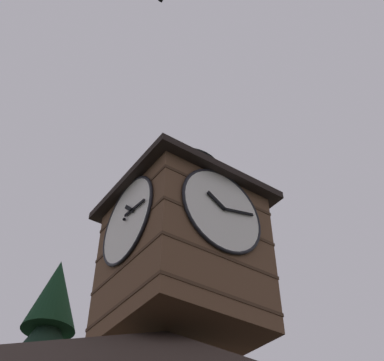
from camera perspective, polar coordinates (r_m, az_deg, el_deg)
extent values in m
cube|color=brown|center=(15.52, -1.04, -9.86)|extent=(3.93, 3.93, 4.56)
cube|color=#432E20|center=(14.70, -1.12, -15.65)|extent=(3.97, 3.97, 0.10)
cube|color=#432E20|center=(15.22, -1.07, -11.77)|extent=(3.97, 3.97, 0.10)
cube|color=#432E20|center=(15.81, -1.01, -8.16)|extent=(3.97, 3.97, 0.10)
cube|color=#432E20|center=(16.46, -0.97, -4.82)|extent=(3.97, 3.97, 0.10)
cylinder|color=white|center=(14.74, 3.40, -3.38)|extent=(2.75, 0.10, 2.75)
torus|color=black|center=(14.72, 3.46, -3.33)|extent=(2.85, 0.10, 2.85)
cube|color=black|center=(14.64, 2.70, -2.23)|extent=(0.65, 0.04, 0.46)
cube|color=black|center=(15.04, 5.27, -3.52)|extent=(1.11, 0.04, 0.34)
sphere|color=black|center=(14.67, 3.66, -3.17)|extent=(0.10, 0.10, 0.10)
cylinder|color=white|center=(15.22, -7.23, -4.47)|extent=(0.10, 2.75, 2.75)
torus|color=black|center=(15.21, -7.31, -4.44)|extent=(0.10, 2.85, 2.85)
cube|color=black|center=(15.15, -7.02, -3.16)|extent=(0.04, 0.58, 0.56)
cube|color=black|center=(14.82, -6.48, -3.08)|extent=(0.04, 1.13, 0.22)
sphere|color=black|center=(15.18, -7.59, -4.33)|extent=(0.10, 0.10, 0.10)
cube|color=black|center=(16.89, -0.94, -2.86)|extent=(4.63, 4.63, 0.25)
cylinder|color=tan|center=(17.40, -0.91, -0.79)|extent=(2.29, 2.29, 1.34)
cylinder|color=#2D2319|center=(17.08, -0.93, -2.08)|extent=(2.35, 2.35, 0.10)
cylinder|color=#2D2319|center=(17.29, -0.92, -1.22)|extent=(2.35, 2.35, 0.10)
cylinder|color=#2D2319|center=(17.51, -0.91, -0.37)|extent=(2.35, 2.35, 0.10)
cylinder|color=#2D2319|center=(17.73, -0.90, 0.45)|extent=(2.35, 2.35, 0.10)
cone|color=#384251|center=(18.18, -0.87, 2.05)|extent=(2.59, 2.59, 1.02)
sphere|color=#2D3847|center=(18.61, -0.85, 3.43)|extent=(0.16, 0.16, 0.16)
cone|color=black|center=(19.34, -16.10, -17.12)|extent=(2.80, 2.80, 2.57)
cone|color=#12321C|center=(20.15, -15.09, -12.18)|extent=(1.93, 1.93, 2.86)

